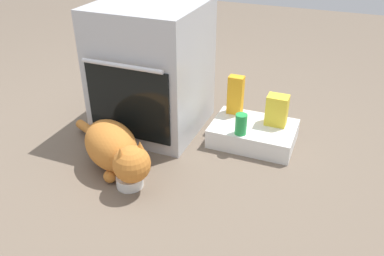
% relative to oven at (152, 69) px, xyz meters
% --- Properties ---
extents(ground, '(8.00, 8.00, 0.00)m').
position_rel_oven_xyz_m(ground, '(0.05, -0.47, -0.38)').
color(ground, '#6B5B4C').
extents(oven, '(0.59, 0.64, 0.77)m').
position_rel_oven_xyz_m(oven, '(0.00, 0.00, 0.00)').
color(oven, '#B7BABF').
rests_on(oven, ground).
extents(pantry_cabinet, '(0.48, 0.34, 0.12)m').
position_rel_oven_xyz_m(pantry_cabinet, '(0.63, 0.03, -0.33)').
color(pantry_cabinet, white).
rests_on(pantry_cabinet, ground).
extents(food_bowl, '(0.14, 0.14, 0.09)m').
position_rel_oven_xyz_m(food_bowl, '(0.16, -0.61, -0.35)').
color(food_bowl, white).
rests_on(food_bowl, ground).
extents(cat, '(0.71, 0.51, 0.27)m').
position_rel_oven_xyz_m(cat, '(0.04, -0.53, -0.24)').
color(cat, '#C6752D').
rests_on(cat, ground).
extents(juice_carton, '(0.09, 0.06, 0.24)m').
position_rel_oven_xyz_m(juice_carton, '(0.48, 0.14, -0.15)').
color(juice_carton, orange).
rests_on(juice_carton, pantry_cabinet).
extents(snack_bag, '(0.12, 0.09, 0.18)m').
position_rel_oven_xyz_m(snack_bag, '(0.75, 0.09, -0.18)').
color(snack_bag, yellow).
rests_on(snack_bag, pantry_cabinet).
extents(soda_can, '(0.07, 0.07, 0.12)m').
position_rel_oven_xyz_m(soda_can, '(0.59, -0.09, -0.21)').
color(soda_can, green).
rests_on(soda_can, pantry_cabinet).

